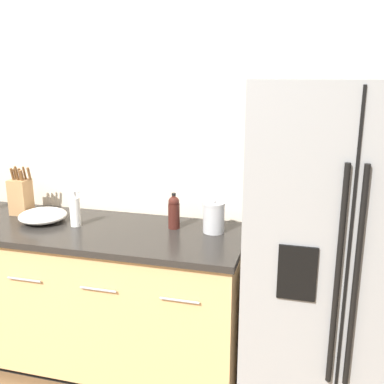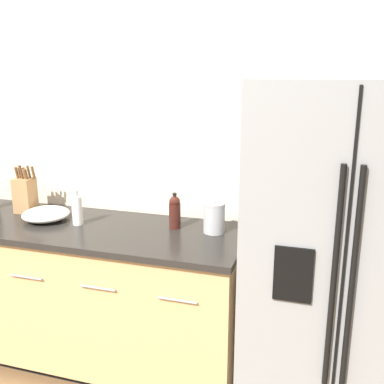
{
  "view_description": "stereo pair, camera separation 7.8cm",
  "coord_description": "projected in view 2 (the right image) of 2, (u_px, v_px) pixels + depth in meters",
  "views": [
    {
      "loc": [
        1.29,
        -1.18,
        1.77
      ],
      "look_at": [
        0.7,
        1.02,
        1.15
      ],
      "focal_mm": 42.0,
      "sensor_mm": 36.0,
      "label": 1
    },
    {
      "loc": [
        1.36,
        -1.16,
        1.77
      ],
      "look_at": [
        0.7,
        1.02,
        1.15
      ],
      "focal_mm": 42.0,
      "sensor_mm": 36.0,
      "label": 2
    }
  ],
  "objects": [
    {
      "name": "wall_back",
      "position": [
        103.0,
        148.0,
        2.84
      ],
      "size": [
        10.0,
        0.05,
        2.6
      ],
      "color": "beige",
      "rests_on": "ground_plane"
    },
    {
      "name": "counter_unit",
      "position": [
        94.0,
        294.0,
        2.72
      ],
      "size": [
        1.83,
        0.64,
        0.9
      ],
      "color": "black",
      "rests_on": "ground_plane"
    },
    {
      "name": "refrigerator",
      "position": [
        340.0,
        264.0,
        2.16
      ],
      "size": [
        0.86,
        0.77,
        1.74
      ],
      "color": "gray",
      "rests_on": "ground_plane"
    },
    {
      "name": "knife_block",
      "position": [
        25.0,
        194.0,
        2.82
      ],
      "size": [
        0.13,
        0.1,
        0.31
      ],
      "color": "#A87A4C",
      "rests_on": "counter_unit"
    },
    {
      "name": "soap_dispenser",
      "position": [
        77.0,
        210.0,
        2.6
      ],
      "size": [
        0.06,
        0.06,
        0.21
      ],
      "color": "white",
      "rests_on": "counter_unit"
    },
    {
      "name": "oil_bottle",
      "position": [
        175.0,
        211.0,
        2.54
      ],
      "size": [
        0.07,
        0.07,
        0.21
      ],
      "color": "#3D1914",
      "rests_on": "counter_unit"
    },
    {
      "name": "steel_canister",
      "position": [
        214.0,
        217.0,
        2.47
      ],
      "size": [
        0.12,
        0.12,
        0.19
      ],
      "color": "#A3A3A5",
      "rests_on": "counter_unit"
    },
    {
      "name": "mixing_bowl",
      "position": [
        46.0,
        214.0,
        2.69
      ],
      "size": [
        0.28,
        0.28,
        0.07
      ],
      "color": "white",
      "rests_on": "counter_unit"
    }
  ]
}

